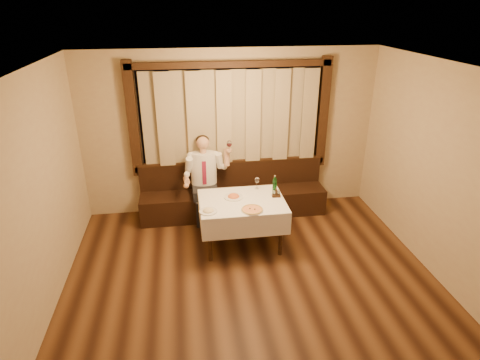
{
  "coord_description": "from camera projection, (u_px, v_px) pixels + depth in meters",
  "views": [
    {
      "loc": [
        -0.81,
        -3.55,
        3.47
      ],
      "look_at": [
        0.0,
        1.9,
        1.0
      ],
      "focal_mm": 30.0,
      "sensor_mm": 36.0,
      "label": 1
    }
  ],
  "objects": [
    {
      "name": "green_bottle",
      "position": [
        275.0,
        186.0,
        6.12
      ],
      "size": [
        0.07,
        0.07,
        0.3
      ],
      "rotation": [
        0.0,
        0.0,
        -0.13
      ],
      "color": "#115118",
      "rests_on": "dining_table"
    },
    {
      "name": "room",
      "position": [
        251.0,
        174.0,
        4.99
      ],
      "size": [
        5.01,
        6.01,
        2.81
      ],
      "color": "black",
      "rests_on": "ground"
    },
    {
      "name": "pizza",
      "position": [
        252.0,
        210.0,
        5.66
      ],
      "size": [
        0.32,
        0.32,
        0.03
      ],
      "rotation": [
        0.0,
        0.0,
        0.35
      ],
      "color": "white",
      "rests_on": "dining_table"
    },
    {
      "name": "cruet_caddy",
      "position": [
        276.0,
        194.0,
        6.04
      ],
      "size": [
        0.12,
        0.07,
        0.13
      ],
      "rotation": [
        0.0,
        0.0,
        -0.03
      ],
      "color": "black",
      "rests_on": "dining_table"
    },
    {
      "name": "pasta_red",
      "position": [
        234.0,
        195.0,
        6.03
      ],
      "size": [
        0.29,
        0.29,
        0.1
      ],
      "rotation": [
        0.0,
        0.0,
        0.01
      ],
      "color": "white",
      "rests_on": "dining_table"
    },
    {
      "name": "seated_man",
      "position": [
        205.0,
        173.0,
        6.69
      ],
      "size": [
        0.81,
        0.61,
        1.46
      ],
      "color": "black",
      "rests_on": "ground"
    },
    {
      "name": "pasta_cream",
      "position": [
        208.0,
        210.0,
        5.62
      ],
      "size": [
        0.25,
        0.25,
        0.09
      ],
      "rotation": [
        0.0,
        0.0,
        0.12
      ],
      "color": "white",
      "rests_on": "dining_table"
    },
    {
      "name": "table_wine_glass",
      "position": [
        257.0,
        180.0,
        6.27
      ],
      "size": [
        0.07,
        0.07,
        0.2
      ],
      "rotation": [
        0.0,
        0.0,
        0.06
      ],
      "color": "white",
      "rests_on": "dining_table"
    },
    {
      "name": "banquette",
      "position": [
        233.0,
        197.0,
        7.06
      ],
      "size": [
        3.2,
        0.61,
        0.94
      ],
      "color": "black",
      "rests_on": "ground"
    },
    {
      "name": "dining_table",
      "position": [
        242.0,
        207.0,
        6.0
      ],
      "size": [
        1.27,
        0.97,
        0.76
      ],
      "color": "black",
      "rests_on": "ground"
    }
  ]
}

